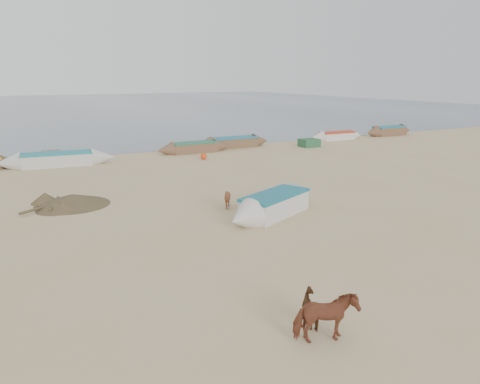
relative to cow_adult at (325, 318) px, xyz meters
name	(u,v)px	position (x,y,z in m)	size (l,w,h in m)	color
ground	(295,245)	(2.88, 5.29, -0.58)	(140.00, 140.00, 0.00)	tan
sea	(41,107)	(2.88, 87.29, -0.57)	(160.00, 160.00, 0.00)	slate
cow_adult	(325,318)	(0.00, 0.00, 0.00)	(0.62, 1.37, 1.16)	brown
calf_front	(227,199)	(2.86, 10.41, -0.12)	(0.73, 0.82, 0.91)	brown
calf_right	(314,308)	(0.26, 0.74, -0.19)	(0.77, 0.66, 0.78)	brown
near_canoe	(275,204)	(4.19, 8.66, -0.12)	(5.75, 1.32, 0.93)	silver
debris_pile	(72,199)	(-3.01, 14.28, -0.33)	(3.31, 3.31, 0.50)	brown
waterline_canoes	(122,152)	(2.17, 25.69, -0.15)	(56.48, 4.33, 0.94)	brown
beach_clutter	(189,150)	(6.95, 24.91, -0.28)	(43.85, 6.11, 0.64)	#2E642D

